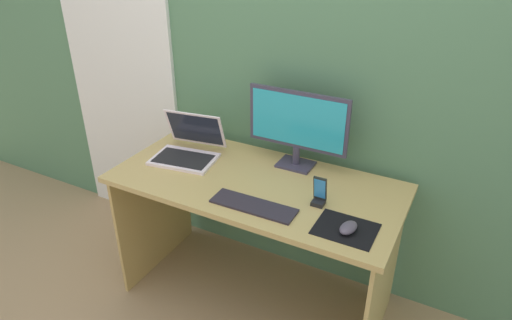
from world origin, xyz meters
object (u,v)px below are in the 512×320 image
object	(u,v)px
keyboard_external	(253,206)
mouse	(348,228)
phone_in_dock	(319,195)
monitor	(297,125)
laptop	(188,149)

from	to	relation	value
keyboard_external	mouse	distance (m)	0.43
mouse	phone_in_dock	distance (m)	0.23
keyboard_external	monitor	bearing A→B (deg)	87.38
laptop	phone_in_dock	world-z (taller)	laptop
laptop	phone_in_dock	xyz separation A→B (m)	(0.78, -0.10, 0.00)
mouse	keyboard_external	bearing A→B (deg)	-166.58
keyboard_external	laptop	bearing A→B (deg)	153.34
monitor	keyboard_external	xyz separation A→B (m)	(-0.01, -0.44, -0.22)
mouse	phone_in_dock	size ratio (longest dim) A/B	0.72
keyboard_external	phone_in_dock	xyz separation A→B (m)	(0.25, 0.15, 0.04)
mouse	monitor	bearing A→B (deg)	145.69
monitor	keyboard_external	world-z (taller)	monitor
laptop	phone_in_dock	bearing A→B (deg)	-7.61
laptop	mouse	distance (m)	0.99
monitor	mouse	size ratio (longest dim) A/B	5.23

